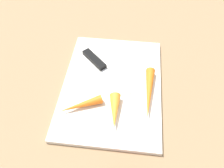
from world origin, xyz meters
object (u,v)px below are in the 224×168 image
knife (97,62)px  carrot_shortest (115,111)px  cutting_board (112,85)px  carrot_medium (81,105)px  carrot_longest (149,93)px

knife → carrot_shortest: carrot_shortest is taller
cutting_board → carrot_shortest: (0.09, 0.02, 0.02)m
carrot_medium → carrot_longest: bearing=172.1°
knife → carrot_shortest: (0.16, 0.07, 0.01)m
carrot_medium → knife: bearing=-122.5°
knife → carrot_medium: size_ratio=1.46×
carrot_longest → carrot_shortest: carrot_shortest is taller
carrot_longest → carrot_shortest: 0.10m
carrot_shortest → carrot_longest: bearing=124.6°
knife → carrot_longest: bearing=11.5°
carrot_medium → carrot_shortest: bearing=146.9°
knife → carrot_longest: size_ratio=1.01×
knife → carrot_medium: carrot_medium is taller
carrot_longest → carrot_shortest: (0.07, -0.08, 0.00)m
carrot_medium → carrot_shortest: size_ratio=1.16×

